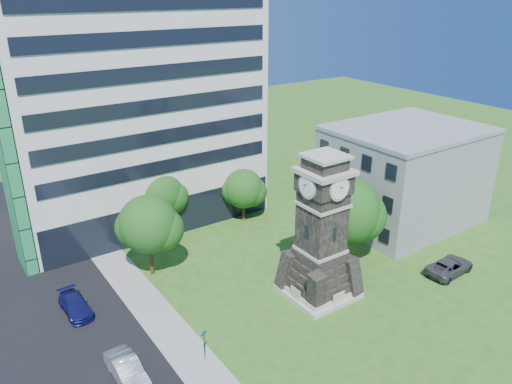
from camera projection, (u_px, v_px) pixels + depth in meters
ground at (306, 317)px, 38.82m from camera, size 160.00×160.00×0.00m
sidewalk at (166, 327)px, 37.65m from camera, size 3.00×70.00×0.06m
street at (49, 373)px, 33.22m from camera, size 14.00×80.00×0.02m
clock_tower at (321, 237)px, 39.88m from camera, size 5.40×5.40×12.22m
office_tall at (126, 87)px, 51.38m from camera, size 26.20×15.11×28.60m
office_low at (404, 174)px, 53.35m from camera, size 15.20×12.20×10.40m
car_street_mid at (127, 370)px, 32.43m from camera, size 1.73×4.58×1.49m
car_street_north at (75, 305)px, 39.20m from camera, size 1.92×4.41×1.26m
car_east_lot at (450, 266)px, 44.53m from camera, size 5.18×2.62×1.40m
park_bench at (333, 283)px, 42.51m from camera, size 1.67×0.44×0.86m
street_sign at (204, 342)px, 33.91m from camera, size 0.56×0.06×2.33m
tree_nw at (149, 226)px, 42.95m from camera, size 5.63×5.12×7.48m
tree_nc at (160, 194)px, 50.63m from camera, size 5.41×4.91×6.97m
tree_ne at (244, 190)px, 53.69m from camera, size 4.70×4.27×5.83m
tree_east at (345, 212)px, 44.58m from camera, size 7.06×6.42×8.54m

